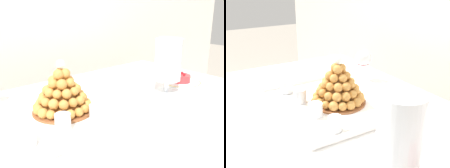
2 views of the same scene
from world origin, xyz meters
TOP-DOWN VIEW (x-y plane):
  - buffet_table at (0.00, 0.00)m, footprint 1.57×0.99m
  - serving_tray at (-0.14, 0.04)m, footprint 0.53×0.44m
  - croquembouche at (-0.13, 0.07)m, footprint 0.23×0.23m
  - dessert_cup_left at (-0.34, -0.07)m, footprint 0.05×0.05m
  - dessert_cup_mid_left at (-0.21, -0.06)m, footprint 0.05×0.05m
  - dessert_cup_centre at (-0.07, -0.06)m, footprint 0.06×0.06m
  - dessert_cup_mid_right at (0.06, -0.05)m, footprint 0.05×0.05m
  - macaron_goblet at (0.35, -0.04)m, footprint 0.12×0.12m
  - fruit_tart_plate at (0.54, 0.01)m, footprint 0.21×0.21m

SIDE VIEW (x-z plane):
  - buffet_table at x=0.00m, z-range 0.26..0.99m
  - serving_tray at x=-0.14m, z-range 0.72..0.75m
  - fruit_tart_plate at x=0.54m, z-range 0.71..0.77m
  - dessert_cup_left at x=-0.34m, z-range 0.73..0.79m
  - dessert_cup_centre at x=-0.07m, z-range 0.73..0.79m
  - dessert_cup_mid_right at x=0.06m, z-range 0.73..0.79m
  - dessert_cup_mid_left at x=-0.21m, z-range 0.73..0.79m
  - croquembouche at x=-0.13m, z-range 0.71..0.91m
  - macaron_goblet at x=0.35m, z-range 0.75..1.01m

